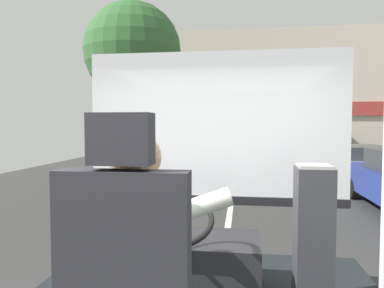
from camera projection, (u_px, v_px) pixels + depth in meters
name	position (u px, v px, depth m)	size (l,w,h in m)	color
ground	(233.00, 189.00, 10.65)	(18.00, 44.00, 0.06)	#333333
bus_driver	(139.00, 252.00, 1.46)	(0.77, 0.57, 0.79)	#332D28
steering_console	(185.00, 262.00, 2.67)	(1.10, 0.94, 0.76)	black
fare_box	(313.00, 237.00, 2.41)	(0.24, 0.25, 0.98)	#333338
windshield_panel	(216.00, 145.00, 3.46)	(2.50, 0.08, 1.48)	silver
street_tree	(133.00, 52.00, 12.45)	(3.38, 3.38, 6.16)	#4C3828
shop_building	(322.00, 101.00, 18.30)	(13.77, 5.39, 6.24)	#BCB29E
parked_car_white	(359.00, 162.00, 12.06)	(1.88, 4.02, 1.20)	silver
parked_car_green	(325.00, 149.00, 16.80)	(1.91, 4.18, 1.47)	#195633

